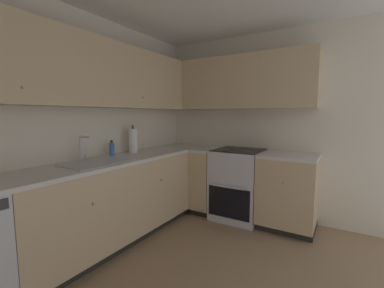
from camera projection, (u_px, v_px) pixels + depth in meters
The scene contains 13 objects.
wall_back at pixel (53, 131), 2.47m from camera, with size 4.22×0.05×2.47m, color beige.
wall_right at pixel (278, 126), 3.39m from camera, with size 0.05×3.37×2.47m, color beige.
lower_cabinets_back at pixel (112, 203), 2.74m from camera, with size 2.11×0.62×0.88m.
countertop_back at pixel (110, 161), 2.69m from camera, with size 3.32×0.60×0.04m, color beige.
lower_cabinets_right at pixel (260, 189), 3.27m from camera, with size 0.62×1.57×0.88m.
countertop_right at pixel (261, 154), 3.21m from camera, with size 0.60×1.57×0.03m.
oven_range at pixel (238, 183), 3.44m from camera, with size 0.68×0.62×1.07m.
upper_cabinets_back at pixel (84, 72), 2.52m from camera, with size 3.00×0.34×0.69m.
upper_cabinets_right at pixel (233, 83), 3.46m from camera, with size 0.32×2.12×0.69m.
sink at pixel (96, 167), 2.50m from camera, with size 0.61×0.40×0.10m.
faucet at pixel (82, 146), 2.59m from camera, with size 0.07×0.16×0.26m.
soap_bottle at pixel (112, 149), 2.92m from camera, with size 0.06×0.06×0.18m.
paper_towel_roll at pixel (133, 141), 3.18m from camera, with size 0.11×0.11×0.36m.
Camera 1 is at (-1.41, -0.78, 1.39)m, focal length 23.82 mm.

